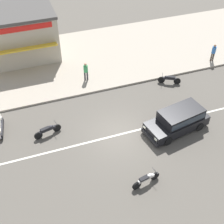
{
  "coord_description": "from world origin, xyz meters",
  "views": [
    {
      "loc": [
        -5.3,
        -13.67,
        15.06
      ],
      "look_at": [
        -0.03,
        1.47,
        0.8
      ],
      "focal_mm": 50.0,
      "sensor_mm": 36.0,
      "label": 1
    }
  ],
  "objects_px": {
    "motorcycle_0": "(169,79)",
    "pedestrian_mid_kerb": "(86,70)",
    "motorcycle_1": "(146,179)",
    "motorcycle_2": "(48,130)",
    "shopfront_mid_block": "(19,33)",
    "pedestrian_near_clock": "(214,51)",
    "minivan_black_1": "(178,119)"
  },
  "relations": [
    {
      "from": "motorcycle_0",
      "to": "pedestrian_mid_kerb",
      "type": "height_order",
      "value": "pedestrian_mid_kerb"
    },
    {
      "from": "pedestrian_mid_kerb",
      "to": "motorcycle_1",
      "type": "bearing_deg",
      "value": -87.2
    },
    {
      "from": "motorcycle_2",
      "to": "shopfront_mid_block",
      "type": "xyz_separation_m",
      "value": [
        -0.29,
        10.71,
        1.82
      ]
    },
    {
      "from": "motorcycle_2",
      "to": "pedestrian_near_clock",
      "type": "relative_size",
      "value": 1.17
    },
    {
      "from": "motorcycle_1",
      "to": "shopfront_mid_block",
      "type": "bearing_deg",
      "value": 106.47
    },
    {
      "from": "minivan_black_1",
      "to": "motorcycle_0",
      "type": "height_order",
      "value": "minivan_black_1"
    },
    {
      "from": "motorcycle_1",
      "to": "pedestrian_mid_kerb",
      "type": "bearing_deg",
      "value": 92.8
    },
    {
      "from": "minivan_black_1",
      "to": "shopfront_mid_block",
      "type": "bearing_deg",
      "value": 123.84
    },
    {
      "from": "motorcycle_2",
      "to": "pedestrian_near_clock",
      "type": "height_order",
      "value": "pedestrian_near_clock"
    },
    {
      "from": "motorcycle_0",
      "to": "pedestrian_near_clock",
      "type": "relative_size",
      "value": 1.03
    },
    {
      "from": "minivan_black_1",
      "to": "pedestrian_near_clock",
      "type": "xyz_separation_m",
      "value": [
        6.84,
        6.46,
        0.24
      ]
    },
    {
      "from": "motorcycle_1",
      "to": "pedestrian_near_clock",
      "type": "distance_m",
      "value": 14.61
    },
    {
      "from": "motorcycle_0",
      "to": "motorcycle_2",
      "type": "relative_size",
      "value": 0.88
    },
    {
      "from": "motorcycle_1",
      "to": "pedestrian_near_clock",
      "type": "xyz_separation_m",
      "value": [
        10.7,
        9.93,
        0.66
      ]
    },
    {
      "from": "pedestrian_near_clock",
      "to": "shopfront_mid_block",
      "type": "height_order",
      "value": "shopfront_mid_block"
    },
    {
      "from": "motorcycle_2",
      "to": "pedestrian_mid_kerb",
      "type": "height_order",
      "value": "pedestrian_mid_kerb"
    },
    {
      "from": "minivan_black_1",
      "to": "motorcycle_2",
      "type": "relative_size",
      "value": 2.49
    },
    {
      "from": "minivan_black_1",
      "to": "pedestrian_near_clock",
      "type": "distance_m",
      "value": 9.41
    },
    {
      "from": "motorcycle_1",
      "to": "motorcycle_2",
      "type": "xyz_separation_m",
      "value": [
        -4.58,
        5.77,
        0.0
      ]
    },
    {
      "from": "motorcycle_0",
      "to": "motorcycle_1",
      "type": "distance_m",
      "value": 10.1
    },
    {
      "from": "pedestrian_mid_kerb",
      "to": "motorcycle_0",
      "type": "bearing_deg",
      "value": -21.54
    },
    {
      "from": "minivan_black_1",
      "to": "motorcycle_0",
      "type": "distance_m",
      "value": 5.22
    },
    {
      "from": "motorcycle_0",
      "to": "motorcycle_2",
      "type": "distance_m",
      "value": 10.6
    },
    {
      "from": "minivan_black_1",
      "to": "pedestrian_near_clock",
      "type": "height_order",
      "value": "pedestrian_near_clock"
    },
    {
      "from": "minivan_black_1",
      "to": "pedestrian_near_clock",
      "type": "bearing_deg",
      "value": 43.34
    },
    {
      "from": "motorcycle_0",
      "to": "motorcycle_2",
      "type": "xyz_separation_m",
      "value": [
        -10.28,
        -2.57,
        0.0
      ]
    },
    {
      "from": "motorcycle_0",
      "to": "pedestrian_mid_kerb",
      "type": "distance_m",
      "value": 6.73
    },
    {
      "from": "pedestrian_mid_kerb",
      "to": "shopfront_mid_block",
      "type": "height_order",
      "value": "shopfront_mid_block"
    },
    {
      "from": "pedestrian_near_clock",
      "to": "motorcycle_0",
      "type": "bearing_deg",
      "value": -162.31
    },
    {
      "from": "motorcycle_1",
      "to": "pedestrian_near_clock",
      "type": "bearing_deg",
      "value": 42.87
    },
    {
      "from": "pedestrian_near_clock",
      "to": "pedestrian_mid_kerb",
      "type": "relative_size",
      "value": 1.01
    },
    {
      "from": "motorcycle_0",
      "to": "pedestrian_near_clock",
      "type": "bearing_deg",
      "value": 17.69
    }
  ]
}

